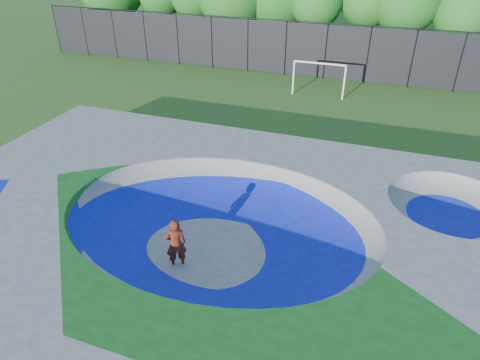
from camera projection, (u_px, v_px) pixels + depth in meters
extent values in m
plane|color=#2C5116|center=(220.00, 249.00, 15.19)|extent=(120.00, 120.00, 0.00)
cube|color=gray|center=(219.00, 232.00, 14.81)|extent=(22.00, 14.00, 1.50)
imported|color=#AD2B0D|center=(176.00, 244.00, 13.92)|extent=(0.83, 0.78, 1.90)
cube|color=black|center=(178.00, 265.00, 14.39)|extent=(0.75, 0.65, 0.05)
cylinder|color=white|center=(293.00, 78.00, 28.74)|extent=(0.12, 0.12, 2.25)
cylinder|color=white|center=(344.00, 83.00, 27.77)|extent=(0.12, 0.12, 2.25)
cylinder|color=white|center=(320.00, 63.00, 27.68)|extent=(3.37, 0.12, 0.12)
cylinder|color=black|center=(57.00, 29.00, 38.08)|extent=(0.09, 0.09, 4.00)
cylinder|color=black|center=(85.00, 32.00, 37.22)|extent=(0.09, 0.09, 4.00)
cylinder|color=black|center=(114.00, 34.00, 36.36)|extent=(0.09, 0.09, 4.00)
cylinder|color=black|center=(145.00, 37.00, 35.50)|extent=(0.09, 0.09, 4.00)
cylinder|color=black|center=(178.00, 39.00, 34.64)|extent=(0.09, 0.09, 4.00)
cylinder|color=black|center=(212.00, 42.00, 33.79)|extent=(0.09, 0.09, 4.00)
cylinder|color=black|center=(248.00, 45.00, 32.93)|extent=(0.09, 0.09, 4.00)
cylinder|color=black|center=(286.00, 49.00, 32.07)|extent=(0.09, 0.09, 4.00)
cylinder|color=black|center=(326.00, 52.00, 31.21)|extent=(0.09, 0.09, 4.00)
cylinder|color=black|center=(368.00, 55.00, 30.36)|extent=(0.09, 0.09, 4.00)
cylinder|color=black|center=(412.00, 59.00, 29.50)|extent=(0.09, 0.09, 4.00)
cylinder|color=black|center=(460.00, 63.00, 28.64)|extent=(0.09, 0.09, 4.00)
cube|color=black|center=(326.00, 52.00, 31.21)|extent=(48.00, 0.03, 3.80)
cylinder|color=black|center=(329.00, 23.00, 30.19)|extent=(48.00, 0.08, 0.08)
cylinder|color=#413420|center=(100.00, 23.00, 42.43)|extent=(0.44, 0.44, 3.27)
cylinder|color=#413420|center=(117.00, 29.00, 40.77)|extent=(0.44, 0.44, 2.97)
cylinder|color=#413420|center=(164.00, 29.00, 40.50)|extent=(0.44, 0.44, 3.10)
cylinder|color=#413420|center=(196.00, 31.00, 39.81)|extent=(0.44, 0.44, 3.01)
cylinder|color=#413420|center=(233.00, 38.00, 37.99)|extent=(0.44, 0.44, 2.73)
cylinder|color=#413420|center=(277.00, 38.00, 37.87)|extent=(0.44, 0.44, 2.82)
cylinder|color=#413420|center=(313.00, 43.00, 35.21)|extent=(0.44, 0.44, 3.26)
sphere|color=#1C6019|center=(317.00, 2.00, 33.60)|extent=(4.07, 4.07, 4.07)
cylinder|color=#413420|center=(362.00, 43.00, 34.97)|extent=(0.44, 0.44, 3.39)
sphere|color=#1C6019|center=(368.00, 0.00, 33.29)|extent=(4.25, 4.25, 4.25)
cylinder|color=#413420|center=(398.00, 48.00, 33.66)|extent=(0.44, 0.44, 3.28)
sphere|color=#1C6019|center=(407.00, 0.00, 31.88)|extent=(4.94, 4.94, 4.94)
cylinder|color=#413420|center=(453.00, 56.00, 32.40)|extent=(0.44, 0.44, 2.88)
sphere|color=#1C6019|center=(463.00, 14.00, 30.88)|extent=(4.12, 4.12, 4.12)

